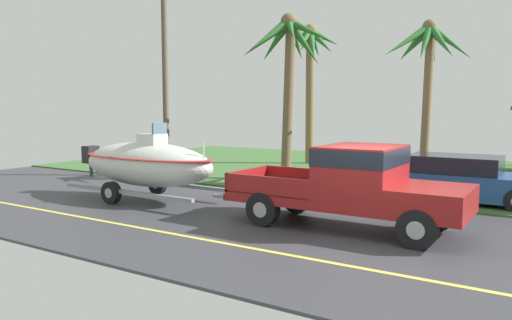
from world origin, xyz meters
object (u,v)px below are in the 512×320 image
at_px(palm_tree_mid, 287,55).
at_px(palm_tree_far_left, 426,56).
at_px(pickup_truck_towing, 359,184).
at_px(palm_tree_near_right, 311,60).
at_px(boat_on_trailer, 146,164).
at_px(parked_sedan_near, 460,180).
at_px(utility_pole, 165,64).

relative_size(palm_tree_mid, palm_tree_far_left, 1.09).
relative_size(pickup_truck_towing, palm_tree_near_right, 0.84).
bearing_deg(pickup_truck_towing, boat_on_trailer, -180.00).
xyz_separation_m(parked_sedan_near, palm_tree_far_left, (-1.65, 2.32, 3.84)).
height_order(pickup_truck_towing, utility_pole, utility_pole).
bearing_deg(palm_tree_near_right, palm_tree_far_left, -32.32).
xyz_separation_m(palm_tree_near_right, utility_pole, (-3.12, -6.73, -0.54)).
bearing_deg(palm_tree_mid, parked_sedan_near, -11.34).
bearing_deg(palm_tree_mid, palm_tree_far_left, 11.62).
bearing_deg(palm_tree_mid, pickup_truck_towing, -49.00).
bearing_deg(boat_on_trailer, utility_pole, 126.32).
relative_size(pickup_truck_towing, palm_tree_far_left, 0.98).
xyz_separation_m(palm_tree_mid, palm_tree_far_left, (4.89, 1.00, -0.23)).
distance_m(palm_tree_near_right, palm_tree_mid, 5.27).
xyz_separation_m(parked_sedan_near, palm_tree_near_right, (-8.04, 6.36, 4.36)).
xyz_separation_m(palm_tree_near_right, palm_tree_mid, (1.50, -5.05, -0.29)).
bearing_deg(utility_pole, pickup_truck_towing, -23.62).
bearing_deg(parked_sedan_near, palm_tree_far_left, 125.44).
bearing_deg(utility_pole, palm_tree_far_left, 15.79).
relative_size(pickup_truck_towing, utility_pole, 0.65).
relative_size(palm_tree_mid, utility_pole, 0.72).
relative_size(palm_tree_near_right, palm_tree_far_left, 1.17).
xyz_separation_m(pickup_truck_towing, boat_on_trailer, (-6.67, -0.00, 0.04)).
relative_size(boat_on_trailer, palm_tree_far_left, 1.06).
xyz_separation_m(boat_on_trailer, palm_tree_mid, (1.47, 5.99, 3.64)).
distance_m(pickup_truck_towing, utility_pole, 11.27).
distance_m(parked_sedan_near, palm_tree_near_right, 11.14).
relative_size(parked_sedan_near, utility_pole, 0.51).
bearing_deg(boat_on_trailer, palm_tree_mid, 76.23).
bearing_deg(pickup_truck_towing, palm_tree_mid, 131.00).
relative_size(parked_sedan_near, palm_tree_mid, 0.71).
bearing_deg(boat_on_trailer, palm_tree_near_right, 90.19).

